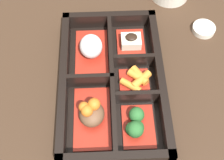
# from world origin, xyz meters

# --- Properties ---
(ground_plane) EXTENTS (3.00, 3.00, 0.00)m
(ground_plane) POSITION_xyz_m (0.00, 0.00, 0.00)
(ground_plane) COLOR #382619
(bento_base) EXTENTS (0.32, 0.19, 0.01)m
(bento_base) POSITION_xyz_m (0.00, 0.00, 0.01)
(bento_base) COLOR black
(bento_base) RESTS_ON ground_plane
(bento_rim) EXTENTS (0.32, 0.19, 0.04)m
(bento_rim) POSITION_xyz_m (0.00, -0.00, 0.02)
(bento_rim) COLOR black
(bento_rim) RESTS_ON ground_plane
(bowl_stew) EXTENTS (0.12, 0.07, 0.05)m
(bowl_stew) POSITION_xyz_m (-0.07, 0.04, 0.03)
(bowl_stew) COLOR maroon
(bowl_stew) RESTS_ON bento_base
(bowl_rice) EXTENTS (0.12, 0.07, 0.05)m
(bowl_rice) POSITION_xyz_m (0.07, 0.04, 0.03)
(bowl_rice) COLOR maroon
(bowl_rice) RESTS_ON bento_base
(bowl_greens) EXTENTS (0.08, 0.06, 0.03)m
(bowl_greens) POSITION_xyz_m (-0.09, -0.04, 0.02)
(bowl_greens) COLOR maroon
(bowl_greens) RESTS_ON bento_base
(bowl_carrots) EXTENTS (0.06, 0.06, 0.02)m
(bowl_carrots) POSITION_xyz_m (0.00, -0.05, 0.02)
(bowl_carrots) COLOR maroon
(bowl_carrots) RESTS_ON bento_base
(bowl_tofu) EXTENTS (0.08, 0.06, 0.03)m
(bowl_tofu) POSITION_xyz_m (0.09, -0.04, 0.02)
(bowl_tofu) COLOR maroon
(bowl_tofu) RESTS_ON bento_base
(sauce_dish) EXTENTS (0.05, 0.05, 0.01)m
(sauce_dish) POSITION_xyz_m (0.13, -0.21, 0.01)
(sauce_dish) COLOR beige
(sauce_dish) RESTS_ON ground_plane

